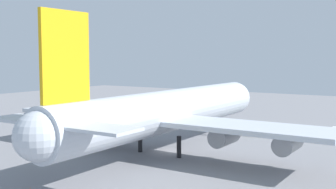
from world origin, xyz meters
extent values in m
plane|color=gray|center=(0.00, 0.00, 0.00)|extent=(232.77, 232.77, 0.00)
cylinder|color=silver|center=(0.00, 0.00, 6.65)|extent=(52.10, 6.66, 6.66)
sphere|color=silver|center=(26.05, 0.00, 6.65)|extent=(6.53, 6.53, 6.53)
sphere|color=silver|center=(-26.05, 0.00, 6.65)|extent=(5.66, 5.66, 5.66)
cube|color=yellow|center=(-21.88, 0.00, 15.31)|extent=(7.29, 0.50, 10.66)
cube|color=silver|center=(-22.92, -5.30, 7.65)|extent=(4.69, 9.99, 0.36)
cube|color=silver|center=(-22.92, 5.30, 7.65)|extent=(4.69, 9.99, 0.36)
cube|color=silver|center=(-2.60, -14.47, 5.65)|extent=(8.86, 24.95, 0.70)
cube|color=silver|center=(-2.60, 14.47, 5.65)|extent=(8.86, 24.95, 0.70)
cylinder|color=gray|center=(-1.60, -10.73, 3.90)|extent=(5.33, 2.80, 2.80)
cylinder|color=gray|center=(-1.60, -19.96, 3.90)|extent=(5.33, 2.80, 2.80)
cylinder|color=gray|center=(-1.60, 10.73, 3.90)|extent=(5.33, 2.80, 2.80)
cylinder|color=gray|center=(-1.60, 19.96, 3.90)|extent=(5.33, 2.80, 2.80)
cylinder|color=black|center=(16.67, 0.00, 1.66)|extent=(0.70, 0.70, 3.32)
cylinder|color=black|center=(-2.60, -3.66, 1.66)|extent=(0.70, 0.70, 3.32)
cylinder|color=black|center=(-2.60, 3.66, 1.66)|extent=(0.70, 0.70, 3.32)
cylinder|color=black|center=(27.37, -19.60, 0.43)|extent=(0.86, 0.30, 0.85)
cylinder|color=black|center=(30.51, -19.66, 0.43)|extent=(0.86, 0.30, 0.85)
cube|color=silver|center=(21.70, -8.87, 1.23)|extent=(2.68, 2.51, 1.58)
cube|color=#4C8C4C|center=(20.77, -6.46, 0.93)|extent=(3.21, 3.87, 0.99)
cylinder|color=black|center=(20.59, -9.24, 0.44)|extent=(0.58, 0.92, 0.88)
cylinder|color=black|center=(22.77, -8.40, 0.44)|extent=(0.58, 0.92, 0.88)
cylinder|color=black|center=(19.43, -6.25, 0.44)|extent=(0.58, 0.92, 0.88)
cylinder|color=black|center=(21.61, -5.41, 0.44)|extent=(0.58, 0.92, 0.88)
cone|color=orange|center=(26.19, -0.16, 0.37)|extent=(0.51, 0.51, 0.73)
camera|label=1|loc=(-56.52, -36.39, 15.29)|focal=45.09mm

